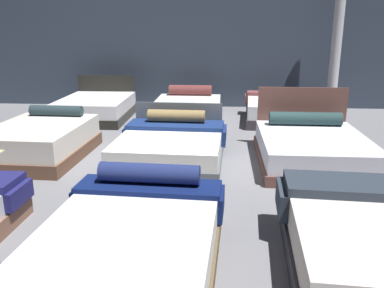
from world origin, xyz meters
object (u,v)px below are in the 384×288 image
Objects in this scene: bed_6 at (96,108)px; support_pillar at (337,41)px; bed_1 at (131,242)px; bed_2 at (377,244)px; bed_7 at (188,109)px; bed_8 at (280,110)px; bed_4 at (171,145)px; bed_5 at (312,147)px; bed_3 at (40,141)px.

support_pillar is (5.67, 1.16, 1.50)m from bed_6.
bed_1 is 8.06m from support_pillar.
bed_6 is at bearing -168.41° from support_pillar.
bed_7 reaches higher than bed_2.
bed_8 is at bearing 73.51° from bed_1.
bed_4 is 0.93× the size of bed_5.
bed_3 is at bearing 149.33° from bed_2.
bed_6 is at bearing 129.57° from bed_2.
bed_3 is 7.16m from support_pillar.
bed_3 is at bearing -91.03° from bed_6.
support_pillar is (1.31, 4.05, 1.50)m from bed_5.
bed_1 is at bearing -71.04° from bed_6.
bed_1 is 2.10m from bed_2.
bed_4 reaches higher than bed_7.
bed_1 is 6.04m from bed_7.
bed_6 is (-0.01, 2.98, -0.03)m from bed_3.
support_pillar reaches higher than bed_4.
bed_5 is (2.22, -0.01, 0.02)m from bed_4.
bed_4 is at bearing 129.07° from bed_2.
bed_8 is at bearing 55.99° from bed_4.
bed_2 is 0.92× the size of bed_6.
bed_6 is at bearing 91.57° from bed_3.
bed_2 is at bearing -101.11° from support_pillar.
bed_5 reaches higher than bed_7.
bed_1 is 1.03× the size of bed_7.
bed_8 is (2.09, 6.01, 0.02)m from bed_1.
support_pillar reaches higher than bed_2.
bed_8 is (4.28, 0.06, 0.00)m from bed_6.
bed_3 is 0.92× the size of bed_6.
bed_7 is (-2.14, 5.96, -0.03)m from bed_2.
bed_8 is (2.13, 2.95, 0.02)m from bed_4.
bed_4 is at bearing -122.51° from bed_8.
bed_2 is at bearing 4.80° from bed_1.
bed_2 is 5.16m from bed_3.
bed_3 is 0.99× the size of bed_4.
bed_5 is 5.23m from bed_6.
bed_1 is 1.07× the size of bed_3.
support_pillar reaches higher than bed_5.
bed_5 is at bearing 57.24° from bed_1.
bed_3 reaches higher than bed_7.
bed_4 is 0.93× the size of bed_6.
support_pillar is at bearing 16.87° from bed_7.
bed_5 is (0.07, 2.98, -0.02)m from bed_2.
bed_1 is at bearing -174.47° from bed_2.
bed_1 is at bearing -105.78° from bed_8.
bed_1 is 3.75m from bed_5.
bed_7 is (-0.04, 6.04, 0.00)m from bed_1.
bed_5 is (2.17, 3.06, 0.01)m from bed_1.
bed_1 and bed_7 have the same top height.
bed_6 is (-4.29, 5.87, -0.02)m from bed_2.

